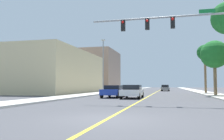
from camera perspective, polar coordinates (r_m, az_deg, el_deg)
name	(u,v)px	position (r m, az deg, el deg)	size (l,w,h in m)	color
ground	(157,91)	(51.29, 10.94, -5.15)	(192.00, 192.00, 0.00)	#47474C
sidewalk_left	(119,91)	(52.35, 1.74, -5.10)	(2.91, 168.00, 0.15)	beige
sidewalk_right	(199,91)	(51.58, 20.27, -4.89)	(2.91, 168.00, 0.15)	beige
lane_marking_center	(157,91)	(51.29, 10.94, -5.14)	(0.16, 144.00, 0.01)	yellow
building_left_near	(41,73)	(43.93, -16.94, -0.59)	(16.94, 21.54, 7.23)	beige
building_left_far	(87,71)	(64.75, -6.17, -0.18)	(16.07, 14.30, 10.61)	gray
traffic_signal_mast	(187,32)	(18.08, 17.64, 8.71)	(10.74, 0.36, 6.74)	gray
street_lamp	(103,63)	(36.23, -2.16, 1.64)	(0.56, 0.28, 8.29)	gray
palm_mid	(214,55)	(31.71, 23.62, 3.42)	(3.42, 3.42, 6.72)	brown
palm_far	(205,53)	(40.28, 21.61, 3.78)	(2.46, 2.46, 7.66)	brown
car_blue	(113,91)	(25.75, 0.32, -5.14)	(1.99, 4.23, 1.34)	#1E389E
car_green	(165,88)	(62.91, 12.76, -4.19)	(1.91, 4.44, 1.38)	#196638
car_gray	(165,88)	(55.27, 12.82, -4.24)	(1.91, 4.52, 1.43)	slate
car_white	(132,91)	(24.34, 4.97, -5.18)	(1.97, 4.46, 1.38)	white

